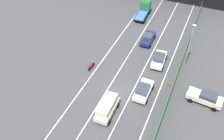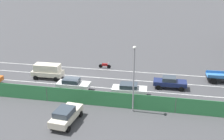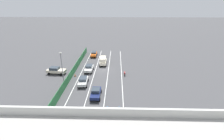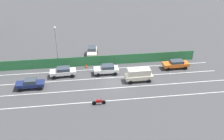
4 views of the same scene
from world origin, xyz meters
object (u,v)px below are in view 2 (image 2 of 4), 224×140
car_sedan_white (129,89)px  street_lamp (134,73)px  car_hatchback_white (73,84)px  parked_sedan_cream (66,115)px  motorcycle (105,65)px  car_sedan_navy (170,82)px  traffic_cone (92,100)px  car_van_cream (48,70)px

car_sedan_white → street_lamp: size_ratio=0.59×
car_hatchback_white → parked_sedan_cream: 8.18m
motorcycle → street_lamp: street_lamp is taller
car_hatchback_white → parked_sedan_cream: parked_sedan_cream is taller
car_sedan_navy → parked_sedan_cream: size_ratio=0.91×
street_lamp → traffic_cone: size_ratio=10.27×
motorcycle → street_lamp: (13.13, 6.16, 4.08)m
car_hatchback_white → car_van_cream: bearing=-123.4°
car_sedan_navy → car_hatchback_white: (3.19, -12.32, 0.04)m
car_hatchback_white → motorcycle: bearing=166.4°
motorcycle → car_sedan_white: bearing=29.4°
street_lamp → motorcycle: bearing=-154.9°
car_hatchback_white → traffic_cone: car_hatchback_white is taller
parked_sedan_cream → street_lamp: street_lamp is taller
parked_sedan_cream → street_lamp: 8.29m
street_lamp → traffic_cone: street_lamp is taller
car_sedan_navy → car_hatchback_white: bearing=-75.5°
car_sedan_white → street_lamp: bearing=13.9°
car_sedan_navy → motorcycle: car_sedan_navy is taller
car_van_cream → car_hatchback_white: car_van_cream is taller
car_van_cream → traffic_cone: size_ratio=6.08×
car_sedan_navy → parked_sedan_cream: parked_sedan_cream is taller
car_van_cream → car_sedan_white: size_ratio=1.01×
parked_sedan_cream → traffic_cone: (-5.07, 1.40, -0.62)m
car_van_cream → parked_sedan_cream: car_van_cream is taller
car_van_cream → car_sedan_white: bearing=74.6°
car_van_cream → car_sedan_white: car_van_cream is taller
street_lamp → car_sedan_white: bearing=-166.1°
car_sedan_white → traffic_cone: car_sedan_white is taller
parked_sedan_cream → traffic_cone: 5.29m
car_hatchback_white → parked_sedan_cream: size_ratio=0.90×
car_van_cream → car_hatchback_white: 5.85m
motorcycle → car_van_cream: bearing=-50.4°
parked_sedan_cream → car_van_cream: bearing=-148.5°
car_hatchback_white → parked_sedan_cream: bearing=13.8°
car_van_cream → traffic_cone: 10.28m
car_van_cream → traffic_cone: (6.09, 8.24, -0.88)m
car_van_cream → street_lamp: (7.28, 13.24, 3.32)m
parked_sedan_cream → car_sedan_navy: bearing=137.0°
car_sedan_navy → traffic_cone: bearing=-55.9°
car_van_cream → car_hatchback_white: size_ratio=1.05×
car_sedan_navy → car_sedan_white: bearing=-55.9°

